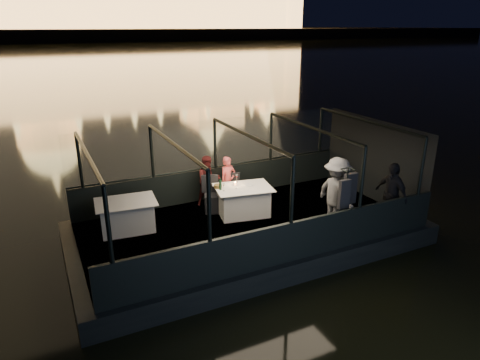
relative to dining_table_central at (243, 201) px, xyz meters
name	(u,v)px	position (x,y,z in m)	size (l,w,h in m)	color
river_water	(51,56)	(-0.18, 79.43, -0.89)	(500.00, 500.00, 0.00)	black
boat_hull	(247,241)	(-0.18, -0.57, -0.89)	(8.60, 4.40, 1.00)	black
boat_deck	(247,225)	(-0.18, -0.57, -0.41)	(8.00, 4.00, 0.04)	black
gunwale_port	(216,183)	(-0.18, 1.43, 0.06)	(8.00, 0.08, 0.90)	black
gunwale_starboard	(290,242)	(-0.18, -2.57, 0.06)	(8.00, 0.08, 0.90)	black
cabin_glass_port	(215,144)	(-0.18, 1.43, 1.21)	(8.00, 0.02, 1.40)	#99B2B2
cabin_glass_starboard	(292,191)	(-0.18, -2.57, 1.21)	(8.00, 0.02, 1.40)	#99B2B2
cabin_roof_glass	(247,135)	(-0.18, -0.57, 1.91)	(8.00, 4.00, 0.02)	#99B2B2
end_wall_fore	(73,210)	(-4.18, -0.57, 0.76)	(0.02, 4.00, 2.30)	black
end_wall_aft	(374,160)	(3.82, -0.57, 0.76)	(0.02, 4.00, 2.30)	black
canopy_ribs	(247,181)	(-0.18, -0.57, 0.76)	(8.00, 4.00, 2.30)	black
embankment	(32,36)	(-0.18, 209.43, 0.11)	(400.00, 140.00, 6.00)	#423D33
dining_table_central	(243,201)	(0.00, 0.00, 0.00)	(1.45, 1.05, 0.77)	silver
dining_table_aft	(127,215)	(-2.95, 0.42, 0.00)	(1.42, 1.03, 0.76)	silver
chair_port_left	(213,196)	(-0.64, 0.53, 0.06)	(0.45, 0.45, 0.96)	black
chair_port_right	(235,190)	(0.09, 0.68, 0.06)	(0.41, 0.41, 0.87)	black
coat_stand	(345,203)	(1.48, -2.25, 0.51)	(0.49, 0.39, 1.75)	black
person_woman_coral	(228,177)	(-0.02, 0.91, 0.36)	(0.48, 0.32, 1.34)	#E45353
person_man_maroon	(208,179)	(-0.57, 1.00, 0.36)	(0.68, 0.53, 1.42)	#441313
passenger_stripe	(336,195)	(1.72, -1.63, 0.47)	(1.16, 0.65, 1.79)	silver
passenger_dark	(391,193)	(2.97, -2.15, 0.47)	(0.96, 0.40, 1.64)	black
wine_bottle	(220,184)	(-0.60, 0.11, 0.53)	(0.07, 0.07, 0.31)	#13351D
bread_basket	(218,186)	(-0.60, 0.27, 0.42)	(0.21, 0.21, 0.08)	brown
amber_candle	(235,183)	(-0.11, 0.26, 0.42)	(0.05, 0.05, 0.07)	#FE883F
plate_near	(249,185)	(0.21, 0.08, 0.39)	(0.23, 0.23, 0.01)	silver
plate_far	(216,185)	(-0.59, 0.42, 0.39)	(0.21, 0.21, 0.01)	silver
wine_glass_white	(224,188)	(-0.56, -0.02, 0.48)	(0.07, 0.07, 0.20)	white
wine_glass_red	(237,179)	(0.02, 0.42, 0.48)	(0.07, 0.07, 0.21)	silver
wine_glass_empty	(236,185)	(-0.20, -0.01, 0.48)	(0.06, 0.06, 0.19)	white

